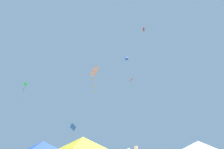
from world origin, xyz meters
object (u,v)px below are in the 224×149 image
(kite_red_box, at_px, (144,29))
(kite_pink_delta, at_px, (94,72))
(kite_blue_box, at_px, (127,58))
(kite_blue_diamond, at_px, (73,127))
(kite_green_box, at_px, (25,84))
(canopy_tent_blue, at_px, (42,147))
(canopy_tent_yellow, at_px, (82,144))
(kite_red_diamond, at_px, (131,80))
(canopy_tent_white, at_px, (199,147))

(kite_red_box, relative_size, kite_pink_delta, 0.24)
(kite_blue_box, distance_m, kite_red_box, 6.72)
(kite_blue_diamond, distance_m, kite_green_box, 10.31)
(canopy_tent_blue, bearing_deg, kite_red_box, 36.76)
(canopy_tent_blue, xyz_separation_m, canopy_tent_yellow, (4.39, -2.06, 0.02))
(kite_blue_diamond, bearing_deg, kite_red_box, -16.09)
(kite_pink_delta, bearing_deg, kite_red_box, 52.25)
(kite_red_diamond, relative_size, kite_green_box, 1.67)
(canopy_tent_blue, distance_m, canopy_tent_white, 14.47)
(kite_blue_box, height_order, kite_green_box, kite_blue_box)
(kite_pink_delta, relative_size, kite_red_diamond, 1.14)
(kite_blue_box, height_order, kite_blue_diamond, kite_blue_box)
(kite_red_box, distance_m, kite_pink_delta, 17.45)
(kite_red_box, xyz_separation_m, kite_blue_diamond, (-12.79, 3.69, -16.69))
(kite_green_box, bearing_deg, canopy_tent_white, -15.34)
(kite_green_box, bearing_deg, kite_red_diamond, 21.66)
(canopy_tent_white, bearing_deg, kite_blue_box, 115.76)
(canopy_tent_yellow, height_order, kite_red_diamond, kite_red_diamond)
(kite_red_box, height_order, kite_blue_diamond, kite_red_box)
(kite_red_box, bearing_deg, kite_red_diamond, 120.51)
(kite_red_box, height_order, kite_green_box, kite_red_box)
(kite_green_box, bearing_deg, kite_blue_box, 23.32)
(canopy_tent_yellow, height_order, kite_pink_delta, kite_pink_delta)
(kite_blue_box, distance_m, kite_pink_delta, 17.65)
(canopy_tent_blue, distance_m, kite_green_box, 14.26)
(kite_pink_delta, bearing_deg, kite_red_diamond, 72.91)
(canopy_tent_blue, height_order, kite_green_box, kite_green_box)
(canopy_tent_yellow, distance_m, kite_blue_box, 24.13)
(kite_blue_box, bearing_deg, canopy_tent_yellow, -103.64)
(kite_blue_box, relative_size, kite_red_diamond, 0.50)
(kite_pink_delta, xyz_separation_m, kite_green_box, (-12.44, 7.04, 2.15))
(canopy_tent_blue, xyz_separation_m, kite_green_box, (-7.79, 6.73, 9.87))
(kite_pink_delta, distance_m, kite_blue_diamond, 14.36)
(canopy_tent_white, xyz_separation_m, kite_green_box, (-22.25, 6.10, 9.95))
(kite_red_box, bearing_deg, kite_blue_diamond, 163.91)
(kite_pink_delta, height_order, kite_green_box, kite_green_box)
(kite_blue_diamond, bearing_deg, canopy_tent_white, -36.84)
(canopy_tent_blue, bearing_deg, kite_red_diamond, 56.44)
(kite_blue_diamond, bearing_deg, kite_blue_box, 7.67)
(kite_red_box, bearing_deg, canopy_tent_yellow, -123.92)
(canopy_tent_white, distance_m, kite_pink_delta, 12.56)
(kite_blue_diamond, bearing_deg, kite_pink_delta, -65.22)
(kite_blue_diamond, relative_size, kite_green_box, 0.62)
(kite_pink_delta, xyz_separation_m, kite_blue_diamond, (-5.84, 12.66, -3.43))
(canopy_tent_yellow, xyz_separation_m, kite_green_box, (-12.18, 8.79, 9.85))
(kite_red_box, bearing_deg, canopy_tent_blue, -143.24)
(kite_red_diamond, bearing_deg, canopy_tent_blue, -123.56)
(kite_green_box, bearing_deg, kite_red_box, 5.70)
(canopy_tent_blue, relative_size, kite_blue_diamond, 3.99)
(kite_red_diamond, height_order, kite_green_box, kite_red_diamond)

